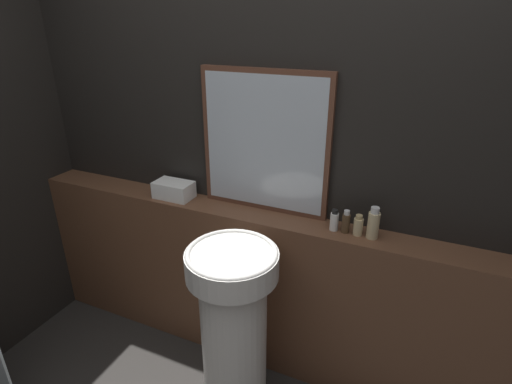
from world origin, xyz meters
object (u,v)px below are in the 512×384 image
conditioner_bottle (346,222)px  towel_stack (174,190)px  lotion_bottle (358,226)px  body_wash_bottle (373,224)px  mirror (264,143)px  shampoo_bottle (334,221)px  pedestal_sink (234,325)px

conditioner_bottle → towel_stack: bearing=180.0°
conditioner_bottle → lotion_bottle: size_ratio=1.12×
conditioner_bottle → body_wash_bottle: size_ratio=0.74×
lotion_bottle → towel_stack: bearing=180.0°
mirror → shampoo_bottle: bearing=-11.1°
shampoo_bottle → pedestal_sink: bearing=-135.3°
towel_stack → lotion_bottle: bearing=0.0°
mirror → lotion_bottle: bearing=-8.7°
pedestal_sink → body_wash_bottle: body_wash_bottle is taller
mirror → shampoo_bottle: (0.40, -0.08, -0.31)m
body_wash_bottle → lotion_bottle: bearing=180.0°
lotion_bottle → body_wash_bottle: size_ratio=0.66×
pedestal_sink → conditioner_bottle: conditioner_bottle is taller
pedestal_sink → towel_stack: 0.82m
pedestal_sink → conditioner_bottle: size_ratio=8.21×
body_wash_bottle → towel_stack: bearing=180.0°
shampoo_bottle → towel_stack: bearing=180.0°
shampoo_bottle → conditioner_bottle: bearing=0.0°
pedestal_sink → shampoo_bottle: size_ratio=8.81×
towel_stack → lotion_bottle: lotion_bottle is taller
conditioner_bottle → body_wash_bottle: body_wash_bottle is taller
pedestal_sink → body_wash_bottle: bearing=33.5°
towel_stack → mirror: bearing=8.6°
towel_stack → pedestal_sink: bearing=-33.2°
towel_stack → body_wash_bottle: 1.10m
shampoo_bottle → lotion_bottle: (0.11, 0.00, -0.00)m
mirror → conditioner_bottle: bearing=-9.8°
pedestal_sink → lotion_bottle: 0.77m
shampoo_bottle → conditioner_bottle: size_ratio=0.93×
mirror → lotion_bottle: (0.52, -0.08, -0.32)m
towel_stack → lotion_bottle: size_ratio=2.11×
mirror → body_wash_bottle: mirror is taller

